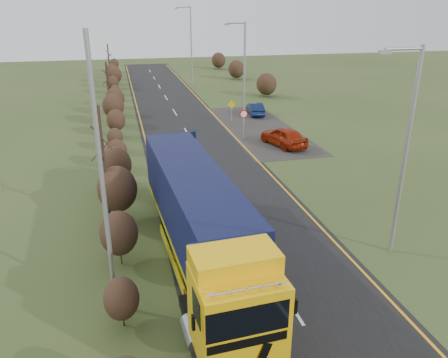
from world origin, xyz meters
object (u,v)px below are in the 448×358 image
streetlight_near (404,147)px  car_blue_sedan (255,109)px  speed_sign (244,119)px  lorry (199,219)px  car_red_hatchback (284,137)px

streetlight_near → car_blue_sedan: bearing=85.5°
car_blue_sedan → streetlight_near: streetlight_near is taller
streetlight_near → speed_sign: (-1.49, 18.54, -3.16)m
lorry → car_red_hatchback: 18.25m
car_red_hatchback → streetlight_near: streetlight_near is taller
lorry → streetlight_near: size_ratio=1.64×
car_red_hatchback → speed_sign: speed_sign is taller
streetlight_near → speed_sign: bearing=94.6°
car_blue_sedan → streetlight_near: bearing=92.0°
car_red_hatchback → car_blue_sedan: car_red_hatchback is taller
streetlight_near → speed_sign: 18.87m
car_red_hatchback → streetlight_near: size_ratio=0.50×
lorry → car_red_hatchback: (9.59, 15.45, -1.54)m
lorry → speed_sign: (7.00, 17.87, -0.54)m
car_red_hatchback → car_blue_sedan: size_ratio=1.19×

